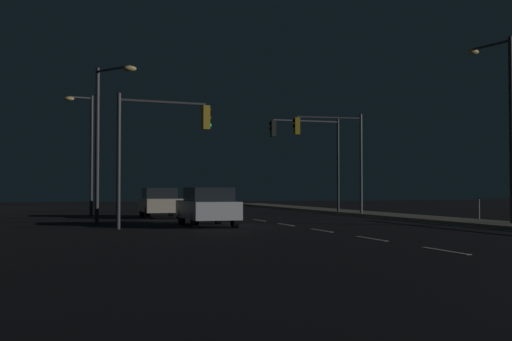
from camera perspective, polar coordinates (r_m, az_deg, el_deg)
The scene contains 12 objects.
ground_plane at distance 23.95m, azimuth 5.37°, elevation -5.26°, with size 112.00×112.00×0.00m, color black.
sidewalk_right at distance 27.87m, azimuth 20.86°, elevation -4.51°, with size 2.48×77.00×0.14m, color gray.
lane_markings_center at distance 27.23m, azimuth 2.66°, elevation -4.82°, with size 0.14×50.00×0.01m.
lane_edge_line at distance 31.25m, azimuth 13.12°, elevation -4.38°, with size 0.14×53.00×0.01m.
car at distance 26.24m, azimuth -4.34°, elevation -3.16°, with size 1.87×4.42×1.57m.
car_oncoming at distance 34.49m, azimuth -8.56°, elevation -2.79°, with size 1.84×4.41×1.57m.
traffic_light_near_right at distance 36.58m, azimuth 6.79°, elevation 2.46°, with size 4.15×0.45×5.67m.
traffic_light_far_left at distance 25.04m, azimuth -8.43°, elevation 3.17°, with size 3.74×0.68×5.12m.
traffic_light_near_left at distance 38.94m, azimuth 4.75°, elevation 2.31°, with size 4.54×0.35×5.74m.
street_lamp_median at distance 28.01m, azimuth 21.14°, elevation 4.92°, with size 0.80×2.15×7.51m.
street_lamp_mid_block at distance 37.59m, azimuth -14.77°, elevation 2.35°, with size 1.62×0.53×6.83m.
street_lamp_far_end at distance 28.29m, azimuth -13.38°, elevation 3.71°, with size 1.59×1.91×6.76m.
Camera 1 is at (-8.77, -4.74, 1.50)m, focal length 45.03 mm.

